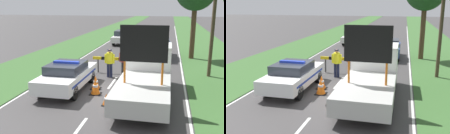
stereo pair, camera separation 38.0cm
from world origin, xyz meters
The scene contains 15 objects.
ground_plane centered at (0.00, 0.00, 0.00)m, with size 160.00×160.00×0.00m, color #3D3A3A.
lane_markings centered at (0.00, 11.55, 0.00)m, with size 7.68×56.46×0.01m.
grass_verge_left centered at (-6.32, 20.00, 0.01)m, with size 4.85×120.00×0.03m.
grass_verge_right centered at (6.32, 20.00, 0.01)m, with size 4.85×120.00×0.03m.
police_car centered at (-1.95, 0.29, 0.73)m, with size 1.83×4.50×1.48m.
work_truck centered at (1.95, 0.33, 1.06)m, with size 2.18×6.14×3.40m.
road_barrier centered at (-0.06, 3.87, 0.84)m, with size 3.26×0.08×1.00m.
police_officer centered at (-0.41, 2.92, 0.99)m, with size 0.60×0.38×1.66m.
pedestrian_civilian centered at (0.36, 3.44, 0.98)m, with size 0.60×0.38×1.66m.
traffic_cone_near_police centered at (-0.62, 0.68, 0.33)m, with size 0.49×0.49×0.68m.
traffic_cone_centre_front centered at (-0.41, -0.11, 0.36)m, with size 0.52×0.52×0.72m.
traffic_cone_near_truck centered at (0.42, -1.36, 0.26)m, with size 0.37×0.37×0.52m.
queued_car_hatch_blue centered at (2.13, 9.35, 0.79)m, with size 1.86×4.00×1.51m.
queued_car_van_white centered at (-1.86, 16.15, 0.74)m, with size 1.92×4.69×1.42m.
utility_pole centered at (5.27, 4.25, 3.24)m, with size 1.20×0.20×6.25m.
Camera 2 is at (3.26, -11.40, 4.20)m, focal length 42.00 mm.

